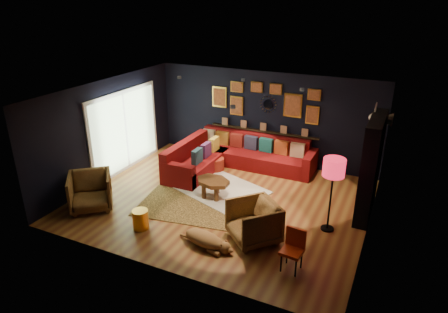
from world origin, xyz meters
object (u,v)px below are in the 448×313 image
at_px(armchair_left, 90,190).
at_px(dog, 204,236).
at_px(orange_chair, 294,246).
at_px(floor_lamp, 334,171).
at_px(sectional, 231,157).
at_px(armchair_right, 254,220).
at_px(coffee_table, 213,183).
at_px(pouf, 215,164).
at_px(gold_stool, 141,219).

height_order(armchair_left, dog, armchair_left).
distance_m(orange_chair, floor_lamp, 1.79).
relative_size(sectional, floor_lamp, 2.14).
xyz_separation_m(sectional, armchair_right, (1.86, -3.01, 0.13)).
height_order(armchair_right, dog, armchair_right).
relative_size(armchair_right, orange_chair, 1.16).
bearing_deg(floor_lamp, armchair_right, -141.01).
distance_m(coffee_table, pouf, 1.62).
xyz_separation_m(armchair_right, dog, (-0.79, -0.59, -0.24)).
relative_size(coffee_table, gold_stool, 2.44).
bearing_deg(coffee_table, armchair_right, -39.31).
bearing_deg(dog, coffee_table, 122.68).
height_order(sectional, orange_chair, sectional).
height_order(pouf, orange_chair, orange_chair).
xyz_separation_m(pouf, floor_lamp, (3.45, -1.68, 1.15)).
height_order(sectional, gold_stool, sectional).
distance_m(coffee_table, gold_stool, 2.00).
distance_m(sectional, coffee_table, 1.80).
relative_size(orange_chair, floor_lamp, 0.49).
distance_m(pouf, gold_stool, 3.30).
distance_m(pouf, armchair_left, 3.48).
relative_size(sectional, armchair_right, 3.77).
height_order(pouf, armchair_left, armchair_left).
distance_m(sectional, armchair_right, 3.54).
relative_size(sectional, pouf, 6.86).
xyz_separation_m(sectional, floor_lamp, (3.11, -1.99, 1.02)).
bearing_deg(dog, floor_lamp, 49.01).
distance_m(pouf, dog, 3.58).
relative_size(pouf, armchair_right, 0.55).
bearing_deg(sectional, coffee_table, -79.12).
bearing_deg(pouf, sectional, 42.55).
bearing_deg(coffee_table, pouf, 114.88).
xyz_separation_m(armchair_left, dog, (3.01, -0.21, -0.26)).
bearing_deg(armchair_left, orange_chair, -41.60).
relative_size(armchair_right, dog, 0.74).
height_order(pouf, floor_lamp, floor_lamp).
distance_m(sectional, floor_lamp, 3.83).
height_order(armchair_left, armchair_right, armchair_left).
xyz_separation_m(coffee_table, pouf, (-0.68, 1.46, -0.19)).
relative_size(sectional, orange_chair, 4.39).
relative_size(armchair_left, floor_lamp, 0.58).
bearing_deg(floor_lamp, pouf, 154.00).
height_order(sectional, coffee_table, sectional).
bearing_deg(armchair_right, sectional, 164.76).
relative_size(sectional, armchair_left, 3.68).
xyz_separation_m(orange_chair, dog, (-1.74, -0.08, -0.25)).
distance_m(pouf, orange_chair, 4.50).
height_order(armchair_right, gold_stool, armchair_right).
bearing_deg(gold_stool, sectional, 83.42).
bearing_deg(armchair_right, coffee_table, -176.24).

